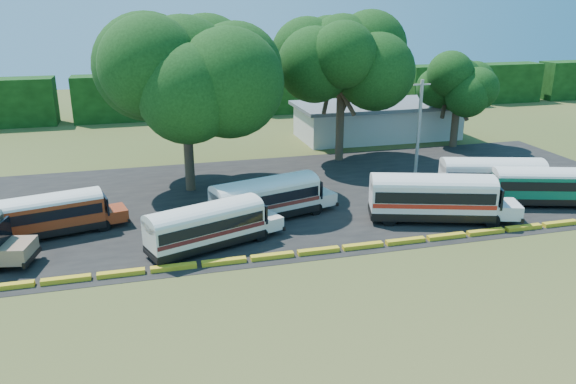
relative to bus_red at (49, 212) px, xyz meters
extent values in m
plane|color=#2F4617|center=(15.12, -8.35, -1.68)|extent=(160.00, 160.00, 0.00)
cube|color=black|center=(16.12, 3.65, -1.67)|extent=(64.00, 24.00, 0.02)
cube|color=yellow|center=(-1.38, -7.35, -1.53)|extent=(2.70, 0.45, 0.30)
cube|color=yellow|center=(1.62, -7.35, -1.53)|extent=(2.70, 0.45, 0.30)
cube|color=yellow|center=(4.62, -7.35, -1.53)|extent=(2.70, 0.45, 0.30)
cube|color=yellow|center=(7.62, -7.35, -1.53)|extent=(2.70, 0.45, 0.30)
cube|color=yellow|center=(10.62, -7.35, -1.53)|extent=(2.70, 0.45, 0.30)
cube|color=yellow|center=(13.62, -7.35, -1.53)|extent=(2.70, 0.45, 0.30)
cube|color=yellow|center=(16.62, -7.35, -1.53)|extent=(2.70, 0.45, 0.30)
cube|color=yellow|center=(19.62, -7.35, -1.53)|extent=(2.70, 0.45, 0.30)
cube|color=yellow|center=(22.62, -7.35, -1.53)|extent=(2.70, 0.45, 0.30)
cube|color=yellow|center=(25.62, -7.35, -1.53)|extent=(2.70, 0.45, 0.30)
cube|color=yellow|center=(28.62, -7.35, -1.53)|extent=(2.70, 0.45, 0.30)
cube|color=yellow|center=(31.62, -7.35, -1.53)|extent=(2.70, 0.45, 0.30)
cube|color=yellow|center=(34.62, -7.35, -1.53)|extent=(2.70, 0.45, 0.30)
cube|color=beige|center=(33.12, 21.65, 0.12)|extent=(18.00, 8.00, 3.60)
cube|color=#525559|center=(33.12, 21.65, 2.12)|extent=(19.00, 9.00, 0.40)
cube|color=black|center=(-8.88, 39.65, 1.32)|extent=(10.00, 4.00, 6.00)
cube|color=black|center=(3.12, 39.65, 1.32)|extent=(10.00, 4.00, 6.00)
cube|color=black|center=(15.12, 39.65, 1.32)|extent=(10.00, 4.00, 6.00)
cube|color=black|center=(27.12, 39.65, 1.32)|extent=(10.00, 4.00, 6.00)
cube|color=black|center=(39.12, 39.65, 1.32)|extent=(10.00, 4.00, 6.00)
cube|color=black|center=(51.12, 39.65, 1.32)|extent=(10.00, 4.00, 6.00)
cube|color=black|center=(63.12, 39.65, 1.32)|extent=(10.00, 4.00, 6.00)
cube|color=black|center=(75.12, 39.65, 1.32)|extent=(10.00, 4.00, 6.00)
cylinder|color=black|center=(-2.30, -3.08, -1.15)|extent=(1.10, 0.51, 1.07)
cube|color=#9B775B|center=(-1.39, -4.43, -0.67)|extent=(2.36, 2.69, 1.01)
cube|color=black|center=(-2.05, -4.30, 0.37)|extent=(0.66, 2.43, 1.46)
cube|color=black|center=(-0.50, -4.62, -1.10)|extent=(0.72, 2.59, 0.32)
cylinder|color=black|center=(3.38, -0.16, -1.24)|extent=(0.92, 0.45, 0.89)
cylinder|color=black|center=(2.94, 1.69, -1.24)|extent=(0.92, 0.45, 0.89)
cylinder|color=black|center=(-2.48, -1.57, -1.24)|extent=(0.92, 0.45, 0.89)
cylinder|color=black|center=(-2.92, 0.27, -1.24)|extent=(0.92, 0.45, 0.89)
cube|color=black|center=(-0.20, -0.05, -1.11)|extent=(7.59, 3.86, 0.49)
cube|color=#963113|center=(-0.20, -0.05, -0.06)|extent=(7.59, 3.86, 1.62)
cube|color=black|center=(-0.20, -0.05, 0.14)|extent=(7.32, 3.85, 0.68)
ellipsoid|color=silver|center=(-0.20, -0.05, 0.75)|extent=(7.59, 3.86, 1.00)
cube|color=#963113|center=(4.11, 0.99, -0.84)|extent=(2.01, 2.27, 0.84)
cube|color=black|center=(3.57, 0.86, 0.02)|extent=(0.61, 2.01, 1.22)
cube|color=black|center=(4.84, 1.17, -1.20)|extent=(0.67, 2.15, 0.27)
cylinder|color=black|center=(13.54, -4.59, -1.23)|extent=(0.95, 0.55, 0.91)
cylinder|color=black|center=(12.87, -2.75, -1.23)|extent=(0.95, 0.55, 0.91)
cylinder|color=black|center=(7.71, -6.72, -1.23)|extent=(0.95, 0.55, 0.91)
cylinder|color=black|center=(7.03, -4.89, -1.23)|extent=(0.95, 0.55, 0.91)
cube|color=black|center=(9.86, -4.90, -1.09)|extent=(7.82, 4.72, 0.50)
cube|color=white|center=(9.86, -4.90, -0.01)|extent=(7.82, 4.72, 1.67)
cube|color=black|center=(9.86, -4.90, 0.19)|extent=(7.56, 4.67, 0.70)
cube|color=#4F1416|center=(9.86, -4.90, -0.34)|extent=(7.76, 4.73, 0.27)
ellipsoid|color=silver|center=(9.86, -4.90, 0.83)|extent=(7.82, 4.72, 1.03)
cube|color=white|center=(14.15, -3.32, -0.82)|extent=(2.23, 2.45, 0.87)
cube|color=black|center=(13.60, -3.52, 0.08)|extent=(0.85, 2.02, 1.25)
cube|color=black|center=(14.87, -3.06, -1.18)|extent=(0.92, 2.16, 0.27)
cube|color=black|center=(6.38, -6.17, -1.18)|extent=(0.92, 2.16, 0.27)
cylinder|color=black|center=(18.52, -0.88, -1.21)|extent=(0.99, 0.52, 0.96)
cylinder|color=black|center=(17.97, 1.09, -1.21)|extent=(0.99, 0.52, 0.96)
cylinder|color=black|center=(12.27, -2.65, -1.21)|extent=(0.99, 0.52, 0.96)
cylinder|color=black|center=(11.71, -0.68, -1.21)|extent=(0.99, 0.52, 0.96)
cube|color=black|center=(14.66, -0.91, -1.06)|extent=(8.19, 4.44, 0.53)
cube|color=beige|center=(14.66, -0.91, 0.07)|extent=(8.19, 4.44, 1.75)
cube|color=black|center=(14.66, -0.91, 0.28)|extent=(7.91, 4.40, 0.73)
cube|color=maroon|center=(14.66, -0.91, -0.28)|extent=(8.13, 4.45, 0.29)
ellipsoid|color=silver|center=(14.66, -0.91, 0.94)|extent=(8.19, 4.44, 1.08)
cube|color=beige|center=(19.26, 0.39, -0.78)|extent=(2.23, 2.49, 0.91)
cube|color=black|center=(18.68, 0.23, 0.16)|extent=(0.74, 2.15, 1.31)
cube|color=black|center=(20.04, 0.61, -1.16)|extent=(0.80, 2.30, 0.29)
cube|color=black|center=(10.94, -1.97, -1.16)|extent=(0.80, 2.30, 0.29)
cylinder|color=black|center=(29.68, -6.46, -1.16)|extent=(1.09, 0.60, 1.05)
cylinder|color=black|center=(30.37, -4.31, -1.16)|extent=(1.09, 0.60, 1.05)
cylinder|color=black|center=(22.86, -4.28, -1.16)|extent=(1.09, 0.60, 1.05)
cylinder|color=black|center=(23.54, -2.13, -1.16)|extent=(1.09, 0.60, 1.05)
cube|color=black|center=(26.11, -4.13, -1.00)|extent=(9.03, 5.14, 0.58)
cube|color=silver|center=(26.11, -4.13, 0.25)|extent=(9.03, 5.14, 1.93)
cube|color=black|center=(26.11, -4.13, 0.48)|extent=(8.72, 5.10, 0.81)
cube|color=red|center=(26.11, -4.13, -0.14)|extent=(8.96, 5.16, 0.32)
ellipsoid|color=silver|center=(26.11, -4.13, 1.21)|extent=(9.03, 5.14, 1.19)
cube|color=silver|center=(31.13, -5.74, -0.68)|extent=(2.51, 2.79, 1.00)
cube|color=black|center=(30.50, -5.54, 0.35)|extent=(0.89, 2.36, 1.45)
cube|color=black|center=(31.98, -6.01, -1.10)|extent=(0.97, 2.52, 0.32)
cube|color=black|center=(22.05, -2.83, -1.10)|extent=(0.97, 2.52, 0.32)
cylinder|color=black|center=(36.81, -2.59, -1.20)|extent=(1.01, 0.54, 0.97)
cylinder|color=black|center=(37.40, -0.59, -1.20)|extent=(1.01, 0.54, 0.97)
cylinder|color=black|center=(30.47, -0.72, -1.20)|extent=(1.01, 0.54, 0.97)
cylinder|color=black|center=(31.05, 1.28, -1.20)|extent=(1.01, 0.54, 0.97)
cube|color=black|center=(33.47, -0.52, -1.05)|extent=(8.35, 4.59, 0.54)
cube|color=white|center=(33.47, -0.52, 0.10)|extent=(8.35, 4.59, 1.78)
cube|color=black|center=(33.47, -0.52, 0.32)|extent=(8.06, 4.56, 0.75)
cube|color=navy|center=(33.47, -0.52, -0.25)|extent=(8.28, 4.61, 0.29)
ellipsoid|color=silver|center=(33.47, -0.52, 0.99)|extent=(8.35, 4.59, 1.10)
cube|color=white|center=(38.14, -1.90, -0.76)|extent=(2.29, 2.55, 0.92)
cube|color=black|center=(37.55, -1.72, 0.19)|extent=(0.77, 2.19, 1.34)
cube|color=black|center=(38.93, -2.13, -1.15)|extent=(0.84, 2.34, 0.29)
cube|color=black|center=(29.69, 0.60, -1.15)|extent=(0.84, 2.34, 0.29)
cylinder|color=black|center=(33.25, -3.46, -1.23)|extent=(0.94, 0.51, 0.91)
cylinder|color=black|center=(33.82, -1.60, -1.23)|extent=(0.94, 0.51, 0.91)
cube|color=black|center=(36.04, -3.30, -1.10)|extent=(7.76, 4.34, 0.50)
cube|color=#096847|center=(36.04, -3.30, -0.02)|extent=(7.76, 4.34, 1.66)
cube|color=black|center=(36.04, -3.30, 0.18)|extent=(7.50, 4.31, 0.70)
ellipsoid|color=silver|center=(36.04, -3.30, 0.81)|extent=(7.76, 4.34, 1.02)
cube|color=black|center=(32.54, -2.22, -1.19)|extent=(0.81, 2.17, 0.27)
cylinder|color=#3D2F1E|center=(10.09, 7.53, 1.76)|extent=(0.80, 0.80, 6.88)
cylinder|color=#3D2F1E|center=(11.31, 7.97, 4.70)|extent=(1.28, 2.53, 3.94)
cylinder|color=#3D2F1E|center=(9.09, 8.36, 4.70)|extent=(1.96, 2.22, 3.94)
cylinder|color=#3D2F1E|center=(9.86, 6.25, 4.70)|extent=(2.57, 0.87, 3.94)
ellipsoid|color=black|center=(10.09, 7.53, 8.40)|extent=(11.32, 11.32, 8.30)
cylinder|color=#3D2F1E|center=(25.47, 13.35, 1.94)|extent=(0.80, 0.80, 7.24)
cylinder|color=#3D2F1E|center=(26.69, 13.80, 5.04)|extent=(1.32, 2.63, 4.14)
cylinder|color=#3D2F1E|center=(24.47, 14.19, 5.04)|extent=(2.04, 2.31, 4.14)
cylinder|color=#3D2F1E|center=(25.24, 12.07, 5.04)|extent=(2.68, 0.89, 4.14)
ellipsoid|color=black|center=(25.47, 13.35, 8.90)|extent=(9.61, 9.61, 7.05)
cylinder|color=#3D2F1E|center=(39.47, 15.28, 0.73)|extent=(0.80, 0.80, 4.83)
cylinder|color=#3D2F1E|center=(40.69, 15.73, 2.80)|extent=(1.06, 1.93, 2.83)
cylinder|color=#3D2F1E|center=(38.47, 16.12, 2.80)|extent=(1.55, 1.73, 2.83)
cylinder|color=#3D2F1E|center=(39.24, 14.00, 2.80)|extent=(1.94, 0.76, 2.83)
ellipsoid|color=black|center=(39.47, 15.28, 5.54)|extent=(6.40, 6.40, 4.69)
cylinder|color=gray|center=(30.41, 6.45, 2.66)|extent=(0.30, 0.30, 8.69)
cube|color=gray|center=(30.41, 6.45, 6.57)|extent=(1.60, 0.12, 0.12)
camera|label=1|loc=(6.44, -38.08, 13.34)|focal=35.00mm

